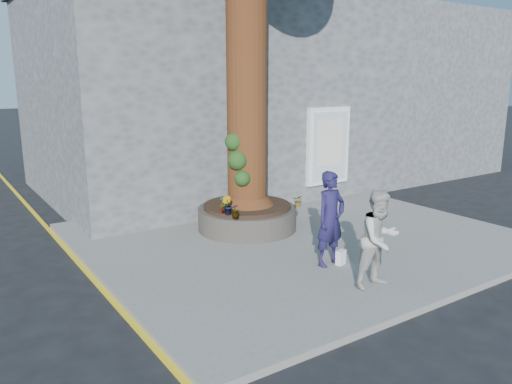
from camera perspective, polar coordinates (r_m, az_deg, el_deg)
ground at (r=9.87m, az=1.43°, el=-8.48°), size 120.00×120.00×0.00m
pavement at (r=11.45m, az=4.69°, el=-5.13°), size 9.00×8.00×0.12m
yellow_line at (r=9.50m, az=-17.71°, el=-9.98°), size 0.10×30.00×0.01m
stone_shop at (r=16.65m, az=-5.94°, el=11.32°), size 10.30×8.30×6.30m
neighbour_shop at (r=21.60m, az=13.50°, el=10.96°), size 6.00×8.00×6.00m
planter at (r=11.74m, az=-1.01°, el=-2.85°), size 2.30×2.30×0.60m
man at (r=9.45m, az=8.53°, el=-3.06°), size 0.69×0.48×1.81m
woman at (r=8.63m, az=13.95°, el=-5.26°), size 0.84×0.66×1.69m
shopping_bag at (r=9.72m, az=9.66°, el=-7.37°), size 0.22×0.17×0.28m
plant_a at (r=10.87m, az=-3.72°, el=-1.42°), size 0.25×0.22×0.39m
plant_b at (r=10.75m, az=-3.33°, el=-1.53°), size 0.28×0.28×0.41m
plant_c at (r=10.49m, az=-2.40°, el=-2.20°), size 0.19×0.19×0.30m
plant_d at (r=11.44m, az=4.88°, el=-0.98°), size 0.33×0.34×0.28m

